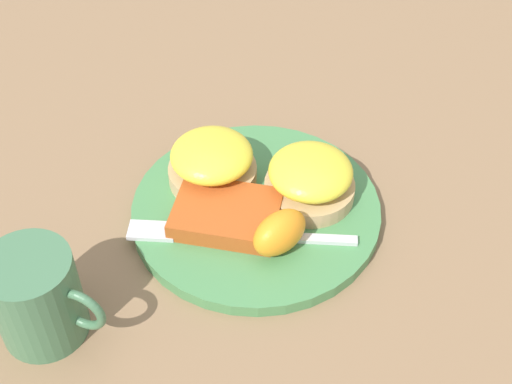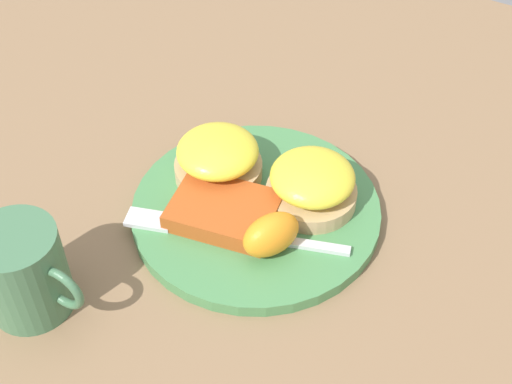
{
  "view_description": "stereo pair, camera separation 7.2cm",
  "coord_description": "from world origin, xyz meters",
  "px_view_note": "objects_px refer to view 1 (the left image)",
  "views": [
    {
      "loc": [
        0.19,
        -0.47,
        0.55
      ],
      "look_at": [
        0.0,
        0.0,
        0.03
      ],
      "focal_mm": 50.0,
      "sensor_mm": 36.0,
      "label": 1
    },
    {
      "loc": [
        0.25,
        -0.44,
        0.55
      ],
      "look_at": [
        0.0,
        0.0,
        0.03
      ],
      "focal_mm": 50.0,
      "sensor_mm": 36.0,
      "label": 2
    }
  ],
  "objects_px": {
    "orange_wedge": "(280,232)",
    "fork": "(226,235)",
    "sandwich_benedict_right": "(212,162)",
    "cup": "(38,297)",
    "sandwich_benedict_left": "(310,179)",
    "hashbrown_patty": "(227,214)"
  },
  "relations": [
    {
      "from": "sandwich_benedict_left",
      "to": "orange_wedge",
      "type": "relative_size",
      "value": 1.57
    },
    {
      "from": "orange_wedge",
      "to": "fork",
      "type": "height_order",
      "value": "orange_wedge"
    },
    {
      "from": "hashbrown_patty",
      "to": "fork",
      "type": "relative_size",
      "value": 0.47
    },
    {
      "from": "hashbrown_patty",
      "to": "fork",
      "type": "bearing_deg",
      "value": -68.43
    },
    {
      "from": "hashbrown_patty",
      "to": "cup",
      "type": "distance_m",
      "value": 0.2
    },
    {
      "from": "sandwich_benedict_left",
      "to": "hashbrown_patty",
      "type": "bearing_deg",
      "value": -135.78
    },
    {
      "from": "sandwich_benedict_right",
      "to": "orange_wedge",
      "type": "relative_size",
      "value": 1.57
    },
    {
      "from": "sandwich_benedict_right",
      "to": "fork",
      "type": "height_order",
      "value": "sandwich_benedict_right"
    },
    {
      "from": "hashbrown_patty",
      "to": "fork",
      "type": "distance_m",
      "value": 0.02
    },
    {
      "from": "fork",
      "to": "cup",
      "type": "bearing_deg",
      "value": -126.62
    },
    {
      "from": "sandwich_benedict_left",
      "to": "orange_wedge",
      "type": "height_order",
      "value": "sandwich_benedict_left"
    },
    {
      "from": "hashbrown_patty",
      "to": "sandwich_benedict_left",
      "type": "bearing_deg",
      "value": 44.22
    },
    {
      "from": "sandwich_benedict_left",
      "to": "sandwich_benedict_right",
      "type": "bearing_deg",
      "value": -172.02
    },
    {
      "from": "fork",
      "to": "orange_wedge",
      "type": "bearing_deg",
      "value": 6.11
    },
    {
      "from": "fork",
      "to": "cup",
      "type": "distance_m",
      "value": 0.19
    },
    {
      "from": "hashbrown_patty",
      "to": "orange_wedge",
      "type": "bearing_deg",
      "value": -12.55
    },
    {
      "from": "sandwich_benedict_left",
      "to": "cup",
      "type": "xyz_separation_m",
      "value": [
        -0.17,
        -0.23,
        0.01
      ]
    },
    {
      "from": "sandwich_benedict_right",
      "to": "hashbrown_patty",
      "type": "bearing_deg",
      "value": -53.09
    },
    {
      "from": "sandwich_benedict_left",
      "to": "hashbrown_patty",
      "type": "height_order",
      "value": "sandwich_benedict_left"
    },
    {
      "from": "sandwich_benedict_right",
      "to": "sandwich_benedict_left",
      "type": "bearing_deg",
      "value": 7.98
    },
    {
      "from": "sandwich_benedict_left",
      "to": "orange_wedge",
      "type": "bearing_deg",
      "value": -93.28
    },
    {
      "from": "sandwich_benedict_left",
      "to": "cup",
      "type": "bearing_deg",
      "value": -126.0
    }
  ]
}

